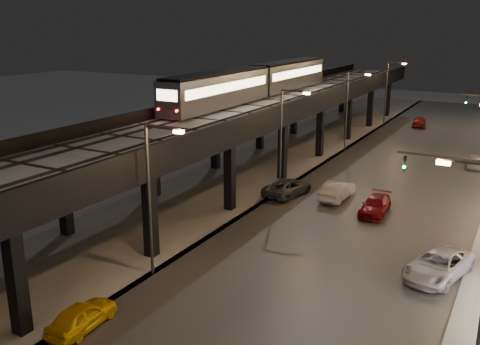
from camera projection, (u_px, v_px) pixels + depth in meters
The scene contains 19 objects.
road_surface at pixel (385, 193), 46.40m from camera, with size 17.00×120.00×0.06m, color #46474D.
under_viaduct_pavement at pixel (248, 173), 52.64m from camera, with size 11.00×120.00×0.06m, color #9FA1A8.
elevated_viaduct at pixel (232, 122), 48.46m from camera, with size 9.00×100.00×6.30m.
viaduct_trackbed at pixel (232, 113), 48.36m from camera, with size 8.40×100.00×0.32m.
viaduct_parapet_streetside at pixel (276, 112), 46.25m from camera, with size 0.30×100.00×1.10m, color black.
viaduct_parapet_far at pixel (192, 105), 50.27m from camera, with size 0.30×100.00×1.10m, color black.
streetlight_left_1 at pixel (153, 190), 30.09m from camera, with size 2.57×0.28×9.00m.
streetlight_left_2 at pixel (284, 134), 45.27m from camera, with size 2.57×0.28×9.00m.
streetlight_left_3 at pixel (349, 106), 60.46m from camera, with size 2.57×0.28×9.00m.
streetlight_left_4 at pixel (388, 89), 75.65m from camera, with size 2.57×0.28×9.00m.
traffic_light_rig_a at pixel (480, 202), 30.36m from camera, with size 6.10×0.34×7.00m.
subway_train at pixel (258, 81), 57.44m from camera, with size 2.75×32.91×3.28m.
car_taxi at pixel (82, 317), 25.78m from camera, with size 1.57×3.91×1.33m, color yellow.
car_near_white at pixel (337, 191), 44.59m from camera, with size 1.63×4.68×1.54m, color silver.
car_mid_silver at pixel (288, 188), 45.65m from camera, with size 2.38×5.17×1.44m, color #4F5155.
car_far_white at pixel (419, 122), 75.61m from camera, with size 1.73×4.29×1.46m, color maroon.
car_onc_dark at pixel (438, 266), 30.94m from camera, with size 2.51×5.45×1.52m, color silver.
car_onc_white at pixel (375, 206), 41.23m from camera, with size 1.85×4.56×1.32m, color maroon.
car_onc_red at pixel (473, 162), 54.41m from camera, with size 1.48×3.68×1.25m, color silver.
Camera 1 is at (17.68, -9.78, 14.38)m, focal length 40.00 mm.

